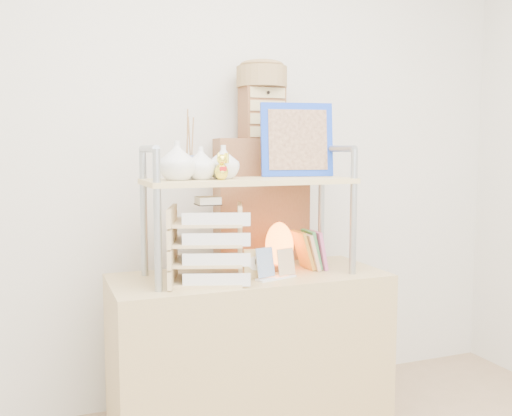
# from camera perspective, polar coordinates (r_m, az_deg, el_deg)

# --- Properties ---
(room_shell) EXTENTS (3.42, 3.41, 2.61)m
(room_shell) POSITION_cam_1_polar(r_m,az_deg,el_deg) (1.77, 8.94, 18.76)
(room_shell) COLOR silver
(room_shell) RESTS_ON ground
(desk) EXTENTS (1.20, 0.50, 0.75)m
(desk) POSITION_cam_1_polar(r_m,az_deg,el_deg) (2.62, -0.67, -14.69)
(desk) COLOR tan
(desk) RESTS_ON ground
(cabinet) EXTENTS (0.48, 0.30, 1.35)m
(cabinet) POSITION_cam_1_polar(r_m,az_deg,el_deg) (2.94, 0.42, -6.33)
(cabinet) COLOR brown
(cabinet) RESTS_ON ground
(hutch) EXTENTS (0.90, 0.34, 0.76)m
(hutch) POSITION_cam_1_polar(r_m,az_deg,el_deg) (2.45, -1.87, 3.31)
(hutch) COLOR #9AA1A8
(hutch) RESTS_ON desk
(letter_tray) EXTENTS (0.36, 0.35, 0.36)m
(letter_tray) POSITION_cam_1_polar(r_m,az_deg,el_deg) (2.36, -4.82, -4.03)
(letter_tray) COLOR tan
(letter_tray) RESTS_ON desk
(salt_lamp) EXTENTS (0.14, 0.13, 0.22)m
(salt_lamp) POSITION_cam_1_polar(r_m,az_deg,el_deg) (2.60, 2.33, -3.77)
(salt_lamp) COLOR brown
(salt_lamp) RESTS_ON desk
(desk_clock) EXTENTS (0.09, 0.05, 0.12)m
(desk_clock) POSITION_cam_1_polar(r_m,az_deg,el_deg) (2.45, -0.21, -5.58)
(desk_clock) COLOR #D7BC74
(desk_clock) RESTS_ON desk
(postcard_stand) EXTENTS (0.20, 0.10, 0.13)m
(postcard_stand) POSITION_cam_1_polar(r_m,az_deg,el_deg) (2.44, 1.97, -6.17)
(postcard_stand) COLOR white
(postcard_stand) RESTS_ON desk
(drawer_chest) EXTENTS (0.20, 0.16, 0.25)m
(drawer_chest) POSITION_cam_1_polar(r_m,az_deg,el_deg) (2.86, 0.59, 9.46)
(drawer_chest) COLOR brown
(drawer_chest) RESTS_ON cabinet
(woven_basket) EXTENTS (0.25, 0.25, 0.10)m
(woven_basket) POSITION_cam_1_polar(r_m,az_deg,el_deg) (2.87, 0.58, 12.94)
(woven_basket) COLOR brown
(woven_basket) RESTS_ON drawer_chest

